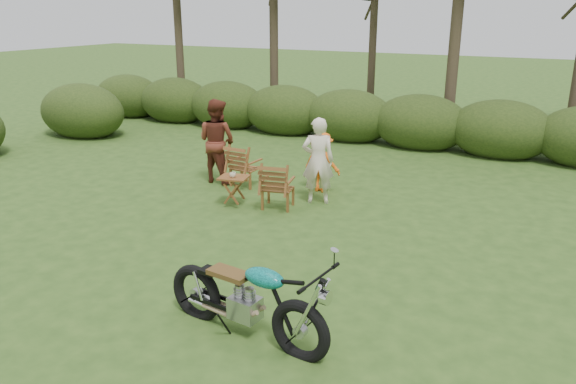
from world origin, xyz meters
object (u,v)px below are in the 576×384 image
at_px(adult_b, 219,181).
at_px(cup, 233,175).
at_px(adult_a, 317,202).
at_px(child, 321,191).
at_px(motorcycle, 246,334).
at_px(lawn_chair_right, 278,208).
at_px(side_table, 234,191).
at_px(lawn_chair_left, 246,185).

bearing_deg(adult_b, cup, 140.02).
distance_m(adult_a, child, 0.70).
bearing_deg(child, motorcycle, 110.55).
relative_size(lawn_chair_right, adult_a, 0.54).
xyz_separation_m(side_table, cup, (0.01, -0.04, 0.32)).
bearing_deg(lawn_chair_right, cup, 7.56).
height_order(side_table, adult_a, adult_a).
bearing_deg(child, side_table, 59.88).
xyz_separation_m(lawn_chair_left, adult_b, (-0.67, -0.02, 0.00)).
xyz_separation_m(motorcycle, adult_a, (-1.14, 4.49, 0.00)).
height_order(lawn_chair_left, adult_b, adult_b).
bearing_deg(adult_b, side_table, 140.86).
xyz_separation_m(lawn_chair_right, adult_b, (-1.91, 0.88, 0.00)).
height_order(motorcycle, side_table, motorcycle).
distance_m(adult_a, adult_b, 2.45).
bearing_deg(lawn_chair_left, motorcycle, 123.68).
relative_size(lawn_chair_right, child, 0.73).
distance_m(lawn_chair_right, cup, 1.03).
height_order(lawn_chair_right, lawn_chair_left, same).
height_order(lawn_chair_right, cup, cup).
bearing_deg(cup, motorcycle, -55.83).
relative_size(cup, adult_b, 0.07).
bearing_deg(lawn_chair_right, lawn_chair_left, -48.61).
bearing_deg(cup, lawn_chair_left, 110.85).
height_order(cup, adult_a, adult_a).
height_order(lawn_chair_right, adult_a, adult_a).
distance_m(lawn_chair_right, lawn_chair_left, 1.53).
bearing_deg(motorcycle, child, 111.75).
height_order(lawn_chair_left, side_table, side_table).
distance_m(motorcycle, adult_a, 4.63).
height_order(lawn_chair_right, side_table, side_table).
relative_size(lawn_chair_right, lawn_chair_left, 1.00).
bearing_deg(lawn_chair_right, motorcycle, 100.68).
relative_size(lawn_chair_left, adult_a, 0.54).
relative_size(adult_a, child, 1.36).
bearing_deg(lawn_chair_right, child, -116.33).
bearing_deg(motorcycle, lawn_chair_right, 120.25).
height_order(lawn_chair_left, child, child).
xyz_separation_m(side_table, adult_b, (-1.12, 1.13, -0.28)).
relative_size(motorcycle, child, 1.71).
relative_size(side_table, adult_b, 0.32).
xyz_separation_m(motorcycle, side_table, (-2.45, 3.64, 0.28)).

